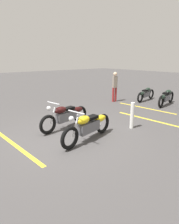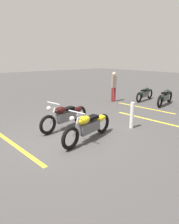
# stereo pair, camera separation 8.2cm
# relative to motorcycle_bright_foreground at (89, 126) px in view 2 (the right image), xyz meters

# --- Properties ---
(ground_plane) EXTENTS (60.00, 60.00, 0.00)m
(ground_plane) POSITION_rel_motorcycle_bright_foreground_xyz_m (-0.37, 0.67, -0.46)
(ground_plane) COLOR #474444
(motorcycle_bright_foreground) EXTENTS (2.21, 0.74, 1.04)m
(motorcycle_bright_foreground) POSITION_rel_motorcycle_bright_foreground_xyz_m (0.00, 0.00, 0.00)
(motorcycle_bright_foreground) COLOR black
(motorcycle_bright_foreground) RESTS_ON ground
(motorcycle_dark_foreground) EXTENTS (2.22, 0.72, 1.04)m
(motorcycle_dark_foreground) POSITION_rel_motorcycle_bright_foreground_xyz_m (0.04, 1.37, 0.00)
(motorcycle_dark_foreground) COLOR black
(motorcycle_dark_foreground) RESTS_ON ground
(motorcycle_row_left) EXTENTS (2.14, 0.53, 0.81)m
(motorcycle_row_left) POSITION_rel_motorcycle_bright_foreground_xyz_m (6.04, 0.87, -0.02)
(motorcycle_row_left) COLOR black
(motorcycle_row_left) RESTS_ON ground
(motorcycle_row_center) EXTENTS (2.00, 0.41, 0.76)m
(motorcycle_row_center) POSITION_rel_motorcycle_bright_foreground_xyz_m (6.16, 2.25, -0.05)
(motorcycle_row_center) COLOR black
(motorcycle_row_center) RESTS_ON ground
(bystander_near_row) EXTENTS (0.28, 0.25, 1.71)m
(bystander_near_row) POSITION_rel_motorcycle_bright_foreground_xyz_m (4.55, 3.27, 0.49)
(bystander_near_row) COLOR maroon
(bystander_near_row) RESTS_ON ground
(bollard_post) EXTENTS (0.14, 0.14, 0.96)m
(bollard_post) POSITION_rel_motorcycle_bright_foreground_xyz_m (1.84, -0.19, 0.02)
(bollard_post) COLOR white
(bollard_post) RESTS_ON ground
(parking_stripe_near) EXTENTS (0.41, 3.20, 0.01)m
(parking_stripe_near) POSITION_rel_motorcycle_bright_foreground_xyz_m (-1.95, 1.03, -0.46)
(parking_stripe_near) COLOR yellow
(parking_stripe_near) RESTS_ON ground
(parking_stripe_mid) EXTENTS (0.41, 3.20, 0.01)m
(parking_stripe_mid) POSITION_rel_motorcycle_bright_foreground_xyz_m (3.21, -0.12, -0.46)
(parking_stripe_mid) COLOR yellow
(parking_stripe_mid) RESTS_ON ground
(parking_stripe_far) EXTENTS (0.41, 3.20, 0.01)m
(parking_stripe_far) POSITION_rel_motorcycle_bright_foreground_xyz_m (4.68, 1.20, -0.46)
(parking_stripe_far) COLOR yellow
(parking_stripe_far) RESTS_ON ground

